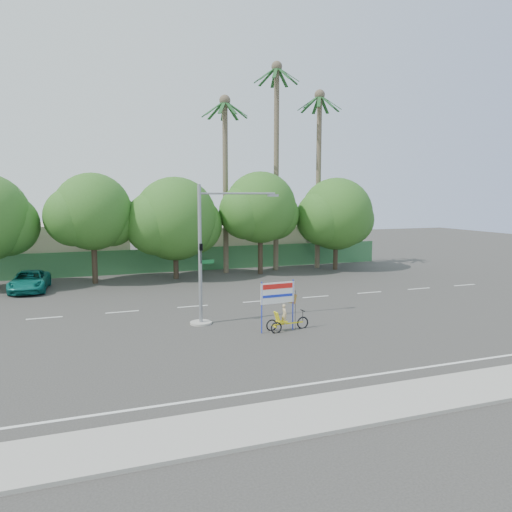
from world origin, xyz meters
name	(u,v)px	position (x,y,z in m)	size (l,w,h in m)	color
ground	(277,340)	(0.00, 0.00, 0.00)	(120.00, 120.00, 0.00)	#33302D
sidewalk_near	(370,405)	(0.00, -7.50, 0.06)	(50.00, 2.40, 0.12)	gray
fence	(180,260)	(0.00, 21.50, 1.00)	(38.00, 0.08, 2.00)	#336B3D
building_left	(54,247)	(-10.00, 26.00, 2.00)	(12.00, 8.00, 4.00)	#C0B798
building_right	(251,242)	(8.00, 26.00, 1.80)	(14.00, 8.00, 3.60)	#C0B798
tree_left	(92,214)	(-7.05, 18.00, 5.06)	(6.66, 5.60, 8.07)	#473828
tree_center	(174,221)	(-1.05, 18.00, 4.47)	(7.62, 6.40, 7.85)	#473828
tree_right	(260,210)	(5.95, 18.00, 5.24)	(6.90, 5.80, 8.36)	#473828
tree_far_right	(336,216)	(12.95, 18.00, 4.64)	(7.38, 6.20, 7.94)	#473828
palm_tall	(276,147)	(8.00, 19.50, 10.46)	(3.73, 3.79, 17.45)	#70604C
palm_mid	(319,161)	(12.00, 19.50, 9.40)	(3.73, 3.79, 15.45)	#70604C
palm_short	(225,165)	(3.50, 19.50, 8.86)	(3.73, 3.79, 14.45)	#70604C
traffic_signal	(206,266)	(-2.20, 3.98, 2.92)	(4.72, 1.10, 7.00)	gray
trike_billboard	(282,310)	(0.83, 1.37, 1.01)	(2.55, 0.61, 2.51)	black
pickup_truck	(30,281)	(-11.28, 16.38, 0.68)	(2.27, 4.93, 1.37)	#0F6C63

